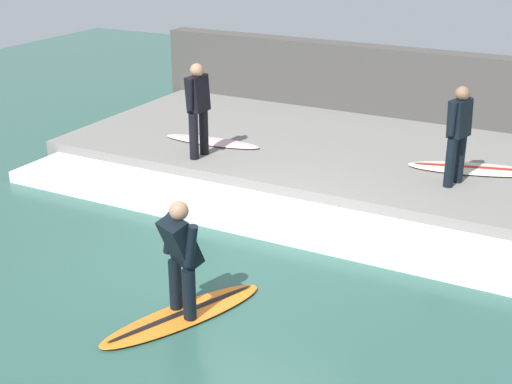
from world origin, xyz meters
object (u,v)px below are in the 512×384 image
Objects in this scene: surfboard_riding at (183,315)px; surfer_waiting_near at (198,105)px; surfer_riding at (181,253)px; surfer_waiting_far at (458,130)px; surfboard_waiting_near at (212,141)px; surfboard_waiting_far at (474,169)px.

surfboard_riding is 1.33× the size of surfer_waiting_near.
surfer_riding is 4.99m from surfer_waiting_far.
surfer_waiting_near reaches higher than surfer_waiting_far.
surfboard_waiting_near is (0.73, 0.19, -0.86)m from surfer_waiting_near.
surfboard_riding is 5.26m from surfboard_waiting_near.
surfer_riding is at bearing -150.30° from surfer_waiting_near.
surfboard_waiting_near is at bearing 27.60° from surfer_riding.
surfer_waiting_near is 1.04× the size of surfer_waiting_far.
surfboard_waiting_near is at bearing 99.34° from surfboard_waiting_far.
surfer_waiting_far reaches higher than surfboard_waiting_far.
surfer_waiting_near is 0.85× the size of surfboard_waiting_near.
surfboard_riding is 1.57× the size of surfer_riding.
surfboard_riding is 5.76m from surfboard_waiting_far.
surfer_riding is 0.72× the size of surfboard_waiting_near.
surfer_riding is 0.85× the size of surfer_waiting_near.
surfer_waiting_far is at bearing 167.91° from surfboard_waiting_far.
surfer_waiting_far is at bearing -90.40° from surfboard_waiting_near.
surfboard_waiting_far reaches higher than surfboard_waiting_near.
surfboard_riding is 5.12m from surfer_waiting_far.
surfer_riding is at bearing -152.40° from surfboard_waiting_near.
surfer_riding is (-0.00, -0.00, 0.78)m from surfboard_riding.
surfboard_waiting_far is (1.46, -4.26, -0.86)m from surfer_waiting_near.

